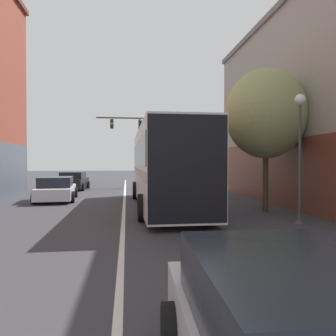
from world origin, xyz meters
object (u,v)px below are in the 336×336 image
Objects in this scene: bus at (165,164)px; parked_car_left_mid at (56,189)px; traffic_signal_gantry at (163,133)px; parked_car_left_near at (73,181)px; street_tree_near at (266,114)px; street_lamp at (300,137)px.

bus is 6.82m from parked_car_left_mid.
traffic_signal_gantry is (1.40, 13.08, 2.63)m from bus.
bus is 12.09m from parked_car_left_near.
parked_car_left_near is (-5.87, 10.48, -1.39)m from bus.
parked_car_left_mid is at bearing 58.38° from bus.
bus is at bearing -148.56° from parked_car_left_near.
bus is at bearing -126.43° from parked_car_left_mid.
street_tree_near reaches higher than parked_car_left_near.
street_lamp is (9.89, -8.12, 2.39)m from parked_car_left_mid.
bus is 2.56× the size of street_lamp.
parked_car_left_near is at bearing -3.78° from parked_car_left_mid.
street_lamp reaches higher than bus.
parked_car_left_mid is at bearing 140.61° from street_lamp.
bus reaches higher than parked_car_left_mid.
bus is 1.87× the size of street_tree_near.
street_tree_near reaches higher than parked_car_left_mid.
parked_car_left_mid is 0.52× the size of traffic_signal_gantry.
traffic_signal_gantry is at bearing -6.45° from bus.
street_lamp reaches higher than parked_car_left_mid.
bus is 1.30× the size of traffic_signal_gantry.
traffic_signal_gantry is 15.23m from street_tree_near.
parked_car_left_near is 0.66× the size of street_tree_near.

